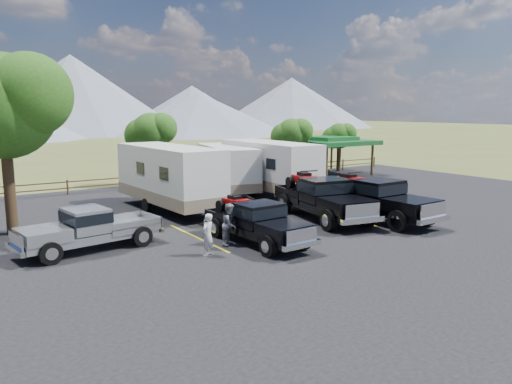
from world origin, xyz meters
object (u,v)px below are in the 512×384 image
pavilion (330,142)px  trailer_center (227,169)px  person_a (208,235)px  pickup_silver (90,228)px  trailer_left (169,177)px  rig_left (256,221)px  trailer_right (270,168)px  rig_center (322,197)px  person_b (230,224)px  rig_right (374,198)px  tree_big_nw (1,106)px

pavilion → trailer_center: size_ratio=0.70×
person_a → pickup_silver: bearing=-70.2°
trailer_center → trailer_left: bearing=-135.8°
pavilion → pickup_silver: bearing=-152.0°
pavilion → rig_left: 22.99m
trailer_center → trailer_right: (1.81, -2.23, 0.17)m
rig_center → person_b: (-6.31, -1.68, -0.25)m
rig_right → trailer_left: bearing=132.3°
rig_left → person_a: bearing=-169.9°
trailer_left → person_b: (-0.80, -7.80, -0.97)m
tree_big_nw → pavilion: 26.91m
tree_big_nw → pavilion: size_ratio=1.26×
tree_big_nw → trailer_right: size_ratio=0.80×
rig_right → rig_center: bearing=139.5°
pavilion → person_b: pavilion is taller
person_a → rig_center: bearing=171.0°
person_b → trailer_right: bearing=13.8°
pavilion → trailer_left: trailer_left is taller
trailer_right → person_b: trailer_right is taller
pickup_silver → rig_left: bearing=58.4°
rig_right → pickup_silver: rig_right is taller
pickup_silver → trailer_left: bearing=125.5°
rig_left → person_b: rig_left is taller
pickup_silver → person_a: 4.72m
pavilion → trailer_right: size_ratio=0.63×
trailer_right → person_b: 11.88m
rig_center → person_a: bearing=-151.9°
trailer_left → pickup_silver: bearing=-139.4°
trailer_center → person_b: (-6.21, -10.95, -0.77)m
rig_center → person_a: rig_center is taller
rig_right → trailer_center: (-2.11, 10.87, 0.53)m
trailer_left → trailer_right: size_ratio=1.03×
trailer_right → rig_left: bearing=-127.3°
trailer_left → trailer_right: bearing=4.3°
person_a → rig_right: bearing=158.3°
pavilion → trailer_left: 18.92m
trailer_center → person_a: (-7.69, -11.82, -0.81)m
rig_left → pickup_silver: (-6.00, 2.63, -0.03)m
rig_center → trailer_right: 7.27m
rig_left → trailer_left: (-0.26, 8.07, 0.92)m
tree_big_nw → trailer_center: size_ratio=0.88×
trailer_center → rig_center: bearing=-75.5°
tree_big_nw → trailer_left: bearing=7.4°
pavilion → rig_center: bearing=-132.8°
rig_left → trailer_center: bearing=62.3°
tree_big_nw → rig_left: tree_big_nw is taller
rig_right → trailer_center: size_ratio=0.77×
pavilion → person_b: 23.64m
pavilion → rig_right: size_ratio=0.91×
person_a → trailer_center: bearing=-150.3°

